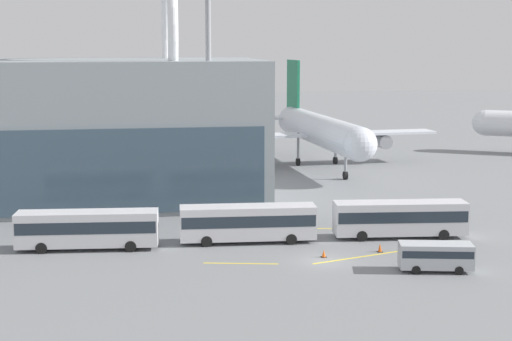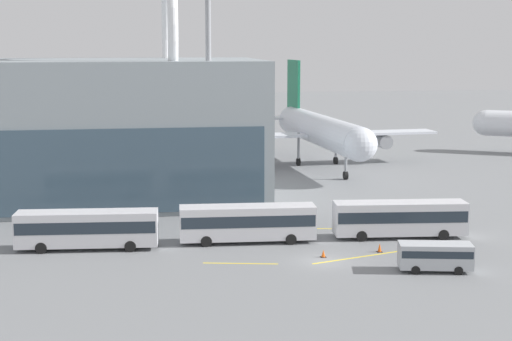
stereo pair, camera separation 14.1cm
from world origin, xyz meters
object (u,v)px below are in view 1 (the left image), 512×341
object	(u,v)px
shuttle_bus_1	(248,221)
service_van_foreground	(436,255)
shuttle_bus_0	(88,227)
airliner_at_gate_far	(318,129)
floodlight_mast	(208,38)
traffic_cone_0	(380,248)
traffic_cone_1	(324,254)
shuttle_bus_2	(400,217)

from	to	relation	value
shuttle_bus_1	service_van_foreground	world-z (taller)	shuttle_bus_1
shuttle_bus_0	shuttle_bus_1	bearing A→B (deg)	5.27
airliner_at_gate_far	floodlight_mast	world-z (taller)	floodlight_mast
traffic_cone_0	airliner_at_gate_far	bearing A→B (deg)	82.93
shuttle_bus_1	traffic_cone_1	xyz separation A→B (m)	(5.65, -5.99, -1.68)
service_van_foreground	traffic_cone_0	bearing A→B (deg)	-55.57
shuttle_bus_0	shuttle_bus_1	distance (m)	14.32
shuttle_bus_0	floodlight_mast	distance (m)	25.70
shuttle_bus_2	floodlight_mast	size ratio (longest dim) A/B	0.41
service_van_foreground	shuttle_bus_2	bearing A→B (deg)	-82.53
service_van_foreground	airliner_at_gate_far	bearing A→B (deg)	-81.73
service_van_foreground	traffic_cone_0	size ratio (longest dim) A/B	7.66
floodlight_mast	traffic_cone_1	xyz separation A→B (m)	(7.63, -21.13, -18.24)
shuttle_bus_2	traffic_cone_1	bearing A→B (deg)	-142.09
airliner_at_gate_far	floodlight_mast	size ratio (longest dim) A/B	1.25
shuttle_bus_2	floodlight_mast	distance (m)	27.98
traffic_cone_0	traffic_cone_1	bearing A→B (deg)	-170.57
shuttle_bus_0	shuttle_bus_1	size ratio (longest dim) A/B	1.00
shuttle_bus_1	traffic_cone_0	world-z (taller)	shuttle_bus_1
airliner_at_gate_far	floodlight_mast	bearing A→B (deg)	-37.93
airliner_at_gate_far	shuttle_bus_0	world-z (taller)	airliner_at_gate_far
shuttle_bus_1	traffic_cone_0	size ratio (longest dim) A/B	15.69
shuttle_bus_0	shuttle_bus_1	xyz separation A→B (m)	(14.32, 0.16, 0.00)
airliner_at_gate_far	shuttle_bus_0	size ratio (longest dim) A/B	3.05
floodlight_mast	traffic_cone_0	world-z (taller)	floodlight_mast
shuttle_bus_0	traffic_cone_1	bearing A→B (deg)	-11.66
shuttle_bus_2	service_van_foreground	bearing A→B (deg)	-89.08
shuttle_bus_2	traffic_cone_1	xyz separation A→B (m)	(-8.67, -5.55, -1.68)
airliner_at_gate_far	shuttle_bus_2	size ratio (longest dim) A/B	3.04
shuttle_bus_0	shuttle_bus_2	world-z (taller)	same
shuttle_bus_0	traffic_cone_1	distance (m)	20.86
shuttle_bus_1	traffic_cone_0	bearing A→B (deg)	-21.88
airliner_at_gate_far	shuttle_bus_2	distance (m)	43.67
shuttle_bus_0	floodlight_mast	xyz separation A→B (m)	(12.33, 15.30, 16.57)
shuttle_bus_2	shuttle_bus_0	bearing A→B (deg)	-175.27
shuttle_bus_2	traffic_cone_0	bearing A→B (deg)	-120.88
shuttle_bus_2	traffic_cone_1	distance (m)	10.43
shuttle_bus_2	floodlight_mast	bearing A→B (deg)	141.59
traffic_cone_0	traffic_cone_1	distance (m)	5.32
shuttle_bus_1	floodlight_mast	size ratio (longest dim) A/B	0.41
airliner_at_gate_far	traffic_cone_0	distance (m)	48.77
shuttle_bus_0	floodlight_mast	world-z (taller)	floodlight_mast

